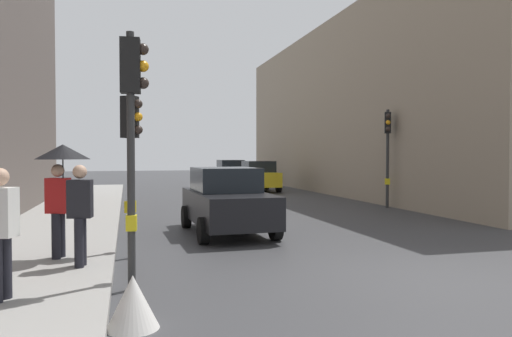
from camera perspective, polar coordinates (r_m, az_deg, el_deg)
name	(u,v)px	position (r m, az deg, el deg)	size (l,w,h in m)	color
ground_plane	(429,276)	(9.15, 19.54, -11.77)	(120.00, 120.00, 0.00)	#38383A
sidewalk_kerb	(55,234)	(13.61, -22.40, -7.08)	(3.10, 40.00, 0.16)	gray
building_facade_right	(417,112)	(30.05, 18.24, 6.30)	(12.00, 27.50, 9.24)	gray
traffic_light_near_right	(131,143)	(10.19, -14.39, 2.87)	(0.44, 0.36, 3.39)	#2D2D2D
traffic_light_near_left	(132,113)	(7.80, -14.25, 6.30)	(0.44, 0.26, 3.99)	#2D2D2D
traffic_light_mid_street	(388,140)	(20.08, 15.12, 3.21)	(0.35, 0.45, 3.90)	#2D2D2D
car_white_compact	(230,172)	(34.54, -3.07, -0.46)	(2.06, 4.22, 1.76)	silver
car_dark_suv	(227,201)	(13.14, -3.43, -3.76)	(2.12, 4.25, 1.76)	black
car_yellow_taxi	(258,176)	(28.48, 0.20, -0.89)	(2.09, 4.24, 1.76)	yellow
pedestrian_with_umbrella	(61,169)	(9.85, -21.77, -0.04)	(1.00, 1.00, 2.14)	black
pedestrian_in_dark_coat	(80,211)	(9.04, -19.84, -4.67)	(0.43, 0.36, 1.77)	black
warning_sign_triangle	(133,302)	(6.29, -14.18, -14.86)	(0.64, 0.64, 0.65)	silver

